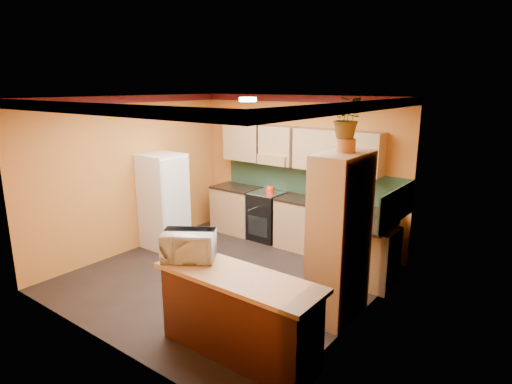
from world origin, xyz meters
TOP-DOWN VIEW (x-y plane):
  - room_shell at (0.02, 0.28)m, footprint 4.24×4.24m
  - base_cabinets_back at (0.14, 1.80)m, footprint 3.65×0.60m
  - countertop_back at (0.14, 1.80)m, footprint 3.65×0.62m
  - stove at (-0.49, 1.80)m, footprint 0.58×0.58m
  - kettle at (-0.39, 1.75)m, footprint 0.21×0.21m
  - sink at (0.91, 1.80)m, footprint 0.48×0.40m
  - base_cabinets_right at (1.80, 1.14)m, footprint 0.60×0.80m
  - countertop_right at (1.80, 1.14)m, footprint 0.62×0.80m
  - fridge at (-1.75, 0.38)m, footprint 0.68×0.66m
  - pantry at (1.85, 0.06)m, footprint 0.48×0.90m
  - fern_pot at (1.85, 0.11)m, footprint 0.22×0.22m
  - fern at (1.85, 0.11)m, footprint 0.49×0.44m
  - breakfast_bar at (1.37, -1.34)m, footprint 1.80×0.55m
  - bar_top at (1.37, -1.34)m, footprint 1.90×0.65m
  - microwave at (0.65, -1.34)m, footprint 0.71×0.66m

SIDE VIEW (x-z plane):
  - base_cabinets_back at x=0.14m, z-range 0.00..0.88m
  - base_cabinets_right at x=1.80m, z-range 0.00..0.88m
  - breakfast_bar at x=1.37m, z-range 0.00..0.88m
  - stove at x=-0.49m, z-range 0.00..0.91m
  - fridge at x=-1.75m, z-range 0.00..1.70m
  - countertop_back at x=0.14m, z-range 0.88..0.92m
  - countertop_right at x=1.80m, z-range 0.88..0.92m
  - bar_top at x=1.37m, z-range 0.88..0.93m
  - sink at x=0.91m, z-range 0.92..0.95m
  - kettle at x=-0.39m, z-range 0.91..1.09m
  - pantry at x=1.85m, z-range 0.00..2.10m
  - microwave at x=0.65m, z-range 0.93..1.26m
  - room_shell at x=0.02m, z-range 0.73..3.45m
  - fern_pot at x=1.85m, z-range 2.10..2.26m
  - fern at x=1.85m, z-range 2.26..2.74m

